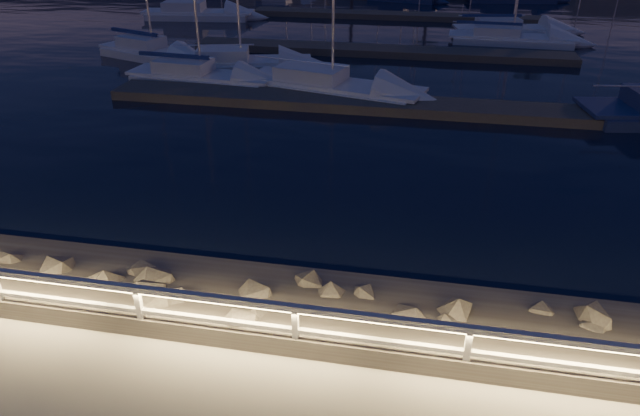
# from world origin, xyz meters

# --- Properties ---
(ground) EXTENTS (400.00, 400.00, 0.00)m
(ground) POSITION_xyz_m (0.00, 0.00, 0.00)
(ground) COLOR gray
(ground) RESTS_ON ground
(harbor_water) EXTENTS (400.00, 440.00, 0.60)m
(harbor_water) POSITION_xyz_m (0.00, 31.22, -0.97)
(harbor_water) COLOR black
(harbor_water) RESTS_ON ground
(guard_rail) EXTENTS (44.11, 0.12, 1.06)m
(guard_rail) POSITION_xyz_m (-0.07, -0.00, 0.77)
(guard_rail) COLOR silver
(guard_rail) RESTS_ON ground
(riprap) EXTENTS (28.42, 3.00, 1.34)m
(riprap) POSITION_xyz_m (5.43, 1.58, -0.23)
(riprap) COLOR #615C53
(riprap) RESTS_ON ground
(floating_docks) EXTENTS (22.00, 36.00, 0.40)m
(floating_docks) POSITION_xyz_m (0.00, 32.50, -0.40)
(floating_docks) COLOR #585249
(floating_docks) RESTS_ON ground
(sailboat_b) EXTENTS (7.46, 2.87, 12.42)m
(sailboat_b) POSITION_xyz_m (-8.12, 18.24, -0.18)
(sailboat_b) COLOR silver
(sailboat_b) RESTS_ON ground
(sailboat_c) EXTENTS (8.76, 4.50, 14.33)m
(sailboat_c) POSITION_xyz_m (-1.58, 17.77, -0.16)
(sailboat_c) COLOR silver
(sailboat_c) RESTS_ON ground
(sailboat_e) EXTENTS (7.23, 4.27, 11.99)m
(sailboat_e) POSITION_xyz_m (-12.64, 22.57, -0.17)
(sailboat_e) COLOR silver
(sailboat_e) RESTS_ON ground
(sailboat_f) EXTENTS (7.64, 3.88, 12.55)m
(sailboat_f) POSITION_xyz_m (-7.04, 21.14, -0.18)
(sailboat_f) COLOR silver
(sailboat_f) RESTS_ON ground
(sailboat_g) EXTENTS (7.86, 3.59, 12.88)m
(sailboat_g) POSITION_xyz_m (7.98, 33.23, -0.19)
(sailboat_g) COLOR silver
(sailboat_g) RESTS_ON ground
(sailboat_j) EXTENTS (8.52, 3.43, 14.14)m
(sailboat_j) POSITION_xyz_m (-14.92, 34.94, -0.14)
(sailboat_j) COLOR silver
(sailboat_j) RESTS_ON ground
(sailboat_l) EXTENTS (7.84, 2.70, 13.07)m
(sailboat_l) POSITION_xyz_m (7.69, 30.46, -0.20)
(sailboat_l) COLOR silver
(sailboat_l) RESTS_ON ground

